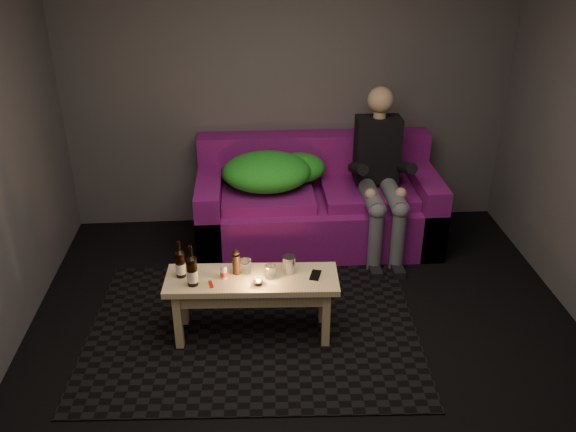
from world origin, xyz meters
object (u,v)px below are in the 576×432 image
(coffee_table, at_px, (252,288))
(steel_cup, at_px, (289,264))
(sofa, at_px, (317,206))
(person, at_px, (380,171))
(beer_bottle_b, at_px, (192,271))
(beer_bottle_a, at_px, (180,264))

(coffee_table, relative_size, steel_cup, 9.83)
(sofa, height_order, person, person)
(person, xyz_separation_m, coffee_table, (-1.11, -1.21, -0.33))
(sofa, xyz_separation_m, beer_bottle_b, (-0.99, -1.44, 0.26))
(beer_bottle_a, height_order, beer_bottle_b, beer_bottle_b)
(beer_bottle_a, bearing_deg, steel_cup, 0.15)
(beer_bottle_a, relative_size, beer_bottle_b, 0.91)
(person, height_order, beer_bottle_b, person)
(person, height_order, beer_bottle_a, person)
(person, relative_size, beer_bottle_b, 4.75)
(beer_bottle_b, distance_m, steel_cup, 0.66)
(coffee_table, distance_m, steel_cup, 0.30)
(beer_bottle_a, distance_m, beer_bottle_b, 0.14)
(person, distance_m, coffee_table, 1.68)
(beer_bottle_b, bearing_deg, person, 40.22)
(sofa, bearing_deg, steel_cup, -104.38)
(beer_bottle_a, bearing_deg, sofa, 51.06)
(sofa, distance_m, coffee_table, 1.51)
(coffee_table, bearing_deg, person, 47.37)
(beer_bottle_b, bearing_deg, steel_cup, 9.85)
(coffee_table, height_order, steel_cup, steel_cup)
(sofa, distance_m, steel_cup, 1.39)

